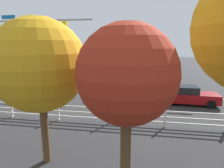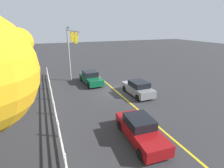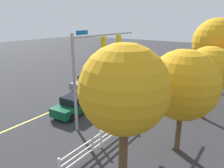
{
  "view_description": "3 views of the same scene",
  "coord_description": "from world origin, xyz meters",
  "px_view_note": "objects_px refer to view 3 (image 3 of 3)",
  "views": [
    {
      "loc": [
        -4.85,
        17.23,
        4.67
      ],
      "look_at": [
        -2.25,
        1.13,
        1.25
      ],
      "focal_mm": 30.05,
      "sensor_mm": 36.0,
      "label": 1
    },
    {
      "loc": [
        -16.73,
        7.23,
        6.99
      ],
      "look_at": [
        -2.13,
        1.38,
        1.7
      ],
      "focal_mm": 28.22,
      "sensor_mm": 36.0,
      "label": 2
    },
    {
      "loc": [
        15.72,
        13.92,
        7.51
      ],
      "look_at": [
        -1.53,
        1.75,
        1.15
      ],
      "focal_mm": 34.44,
      "sensor_mm": 36.0,
      "label": 3
    }
  ],
  "objects_px": {
    "car_2": "(88,82)",
    "tree_1": "(217,42)",
    "tree_5": "(124,90)",
    "car_1": "(76,104)",
    "tree_2": "(183,85)",
    "car_0": "(145,75)",
    "tree_4": "(209,70)"
  },
  "relations": [
    {
      "from": "tree_1",
      "to": "car_2",
      "type": "bearing_deg",
      "value": -57.64
    },
    {
      "from": "tree_1",
      "to": "tree_5",
      "type": "relative_size",
      "value": 1.15
    },
    {
      "from": "tree_2",
      "to": "tree_5",
      "type": "bearing_deg",
      "value": -10.11
    },
    {
      "from": "tree_1",
      "to": "tree_2",
      "type": "relative_size",
      "value": 1.28
    },
    {
      "from": "car_1",
      "to": "car_0",
      "type": "bearing_deg",
      "value": -3.95
    },
    {
      "from": "tree_4",
      "to": "tree_5",
      "type": "bearing_deg",
      "value": -6.15
    },
    {
      "from": "car_0",
      "to": "tree_1",
      "type": "relative_size",
      "value": 0.6
    },
    {
      "from": "car_0",
      "to": "tree_4",
      "type": "distance_m",
      "value": 11.95
    },
    {
      "from": "car_1",
      "to": "tree_2",
      "type": "xyz_separation_m",
      "value": [
        0.43,
        8.74,
        3.33
      ]
    },
    {
      "from": "tree_5",
      "to": "car_1",
      "type": "bearing_deg",
      "value": -123.32
    },
    {
      "from": "tree_1",
      "to": "tree_5",
      "type": "distance_m",
      "value": 18.02
    },
    {
      "from": "tree_2",
      "to": "tree_4",
      "type": "relative_size",
      "value": 1.06
    },
    {
      "from": "car_1",
      "to": "tree_5",
      "type": "height_order",
      "value": "tree_5"
    },
    {
      "from": "car_2",
      "to": "tree_2",
      "type": "xyz_separation_m",
      "value": [
        5.96,
        12.32,
        3.32
      ]
    },
    {
      "from": "car_0",
      "to": "tree_1",
      "type": "distance_m",
      "value": 9.06
    },
    {
      "from": "tree_1",
      "to": "tree_4",
      "type": "height_order",
      "value": "tree_1"
    },
    {
      "from": "car_2",
      "to": "tree_2",
      "type": "relative_size",
      "value": 0.69
    },
    {
      "from": "tree_5",
      "to": "car_0",
      "type": "bearing_deg",
      "value": -156.02
    },
    {
      "from": "car_0",
      "to": "tree_4",
      "type": "xyz_separation_m",
      "value": [
        7.35,
        8.86,
        3.22
      ]
    },
    {
      "from": "tree_4",
      "to": "tree_5",
      "type": "xyz_separation_m",
      "value": [
        10.12,
        -1.09,
        0.97
      ]
    },
    {
      "from": "tree_1",
      "to": "car_1",
      "type": "bearing_deg",
      "value": -31.74
    },
    {
      "from": "car_0",
      "to": "tree_5",
      "type": "xyz_separation_m",
      "value": [
        17.47,
        7.77,
        4.2
      ]
    },
    {
      "from": "tree_2",
      "to": "tree_5",
      "type": "distance_m",
      "value": 4.91
    },
    {
      "from": "tree_1",
      "to": "tree_4",
      "type": "distance_m",
      "value": 8.08
    },
    {
      "from": "tree_2",
      "to": "tree_4",
      "type": "bearing_deg",
      "value": 177.43
    },
    {
      "from": "car_2",
      "to": "car_0",
      "type": "bearing_deg",
      "value": 149.97
    },
    {
      "from": "car_2",
      "to": "tree_4",
      "type": "height_order",
      "value": "tree_4"
    },
    {
      "from": "car_1",
      "to": "tree_2",
      "type": "bearing_deg",
      "value": -96.19
    },
    {
      "from": "car_2",
      "to": "tree_1",
      "type": "bearing_deg",
      "value": 121.07
    },
    {
      "from": "tree_1",
      "to": "tree_5",
      "type": "height_order",
      "value": "tree_1"
    },
    {
      "from": "car_0",
      "to": "tree_5",
      "type": "height_order",
      "value": "tree_5"
    },
    {
      "from": "car_1",
      "to": "tree_2",
      "type": "relative_size",
      "value": 0.76
    }
  ]
}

